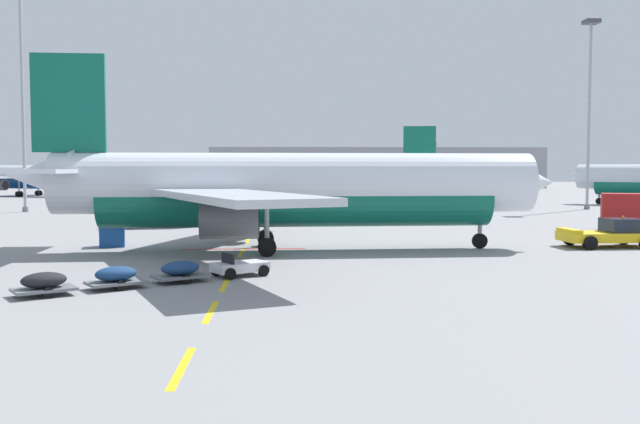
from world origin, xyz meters
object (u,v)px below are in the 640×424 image
airliner_far_right (322,186)px  apron_light_mast_near (21,61)px  apron_light_mast_far (590,92)px  fuel_service_truck (159,209)px  baggage_train (150,273)px  airliner_foreground (288,189)px  airliner_far_center (34,177)px  pushback_tug (611,233)px  uld_cargo_container (112,235)px

airliner_far_right → apron_light_mast_near: size_ratio=0.96×
apron_light_mast_far → fuel_service_truck: bearing=-153.9°
airliner_far_right → baggage_train: bearing=-102.1°
airliner_foreground → airliner_far_center: airliner_foreground is taller
apron_light_mast_near → apron_light_mast_far: 69.58m
apron_light_mast_near → apron_light_mast_far: size_ratio=1.23×
pushback_tug → baggage_train: pushback_tug is taller
airliner_far_right → apron_light_mast_far: bearing=13.1°
airliner_foreground → apron_light_mast_far: 58.21m
fuel_service_truck → uld_cargo_container: (-0.34, -15.50, -0.85)m
pushback_tug → apron_light_mast_near: 68.41m
pushback_tug → baggage_train: size_ratio=0.58×
airliner_foreground → baggage_train: bearing=-115.9°
pushback_tug → airliner_far_center: airliner_far_center is taller
fuel_service_truck → baggage_train: size_ratio=0.69×
uld_cargo_container → airliner_far_center: bearing=112.4°
apron_light_mast_near → baggage_train: bearing=-65.0°
baggage_train → airliner_foreground: bearing=64.1°
airliner_foreground → fuel_service_truck: airliner_foreground is taller
airliner_far_right → baggage_train: size_ratio=2.66×
pushback_tug → uld_cargo_container: pushback_tug is taller
fuel_service_truck → pushback_tug: bearing=-28.0°
baggage_train → uld_cargo_container: (-5.50, 15.81, 0.27)m
airliner_far_center → pushback_tug: bearing=-51.9°
uld_cargo_container → apron_light_mast_near: apron_light_mast_near is taller
apron_light_mast_near → pushback_tug: bearing=-37.2°
baggage_train → apron_light_mast_far: 72.53m
airliner_far_center → airliner_foreground: bearing=-62.0°
airliner_far_right → apron_light_mast_far: (34.13, 7.92, 11.67)m
pushback_tug → fuel_service_truck: (-32.83, 17.43, 0.74)m
baggage_train → apron_light_mast_far: (44.38, 55.55, 14.34)m
airliner_far_center → baggage_train: size_ratio=2.96×
apron_light_mast_near → airliner_far_right: bearing=-10.1°
pushback_tug → apron_light_mast_near: apron_light_mast_near is taller
airliner_foreground → fuel_service_truck: size_ratio=4.77×
airliner_far_center → apron_light_mast_near: (15.48, -47.08, 14.22)m
apron_light_mast_far → airliner_foreground: bearing=-131.8°
airliner_foreground → airliner_far_right: (3.99, 34.70, -0.75)m
fuel_service_truck → apron_light_mast_far: (49.54, 24.24, 13.23)m
pushback_tug → apron_light_mast_far: size_ratio=0.26×
fuel_service_truck → uld_cargo_container: fuel_service_truck is taller
pushback_tug → fuel_service_truck: 37.17m
airliner_far_center → apron_light_mast_near: size_ratio=1.07×
baggage_train → apron_light_mast_far: bearing=51.4°
airliner_foreground → apron_light_mast_near: apron_light_mast_near is taller
pushback_tug → uld_cargo_container: (-33.17, 1.92, -0.10)m
airliner_far_right → airliner_far_center: bearing=133.6°
airliner_foreground → apron_light_mast_near: size_ratio=1.18×
airliner_far_center → apron_light_mast_far: (84.97, -45.49, 11.19)m
airliner_foreground → uld_cargo_container: bearing=166.3°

